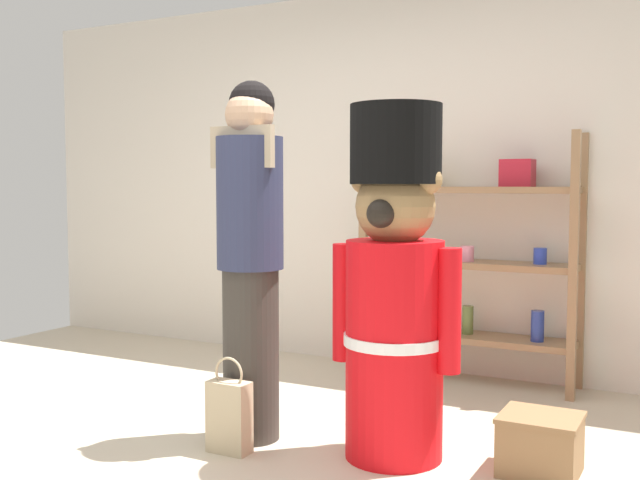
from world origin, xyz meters
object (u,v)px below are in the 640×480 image
(teddy_bear_guard, at_px, (395,289))
(shopping_bag, at_px, (229,415))
(display_crate, at_px, (540,444))
(person_shopper, at_px, (250,250))
(merchandise_shelf, at_px, (471,257))

(teddy_bear_guard, distance_m, shopping_bag, 0.98)
(teddy_bear_guard, relative_size, display_crate, 4.77)
(person_shopper, bearing_deg, merchandise_shelf, 67.92)
(shopping_bag, distance_m, display_crate, 1.41)
(person_shopper, bearing_deg, display_crate, 8.73)
(merchandise_shelf, xyz_separation_m, teddy_bear_guard, (0.08, -1.48, -0.02))
(teddy_bear_guard, xyz_separation_m, person_shopper, (-0.72, -0.09, 0.15))
(merchandise_shelf, height_order, teddy_bear_guard, teddy_bear_guard)
(display_crate, bearing_deg, person_shopper, -171.27)
(shopping_bag, relative_size, display_crate, 1.34)
(teddy_bear_guard, height_order, person_shopper, person_shopper)
(merchandise_shelf, height_order, shopping_bag, merchandise_shelf)
(person_shopper, distance_m, shopping_bag, 0.79)
(teddy_bear_guard, xyz_separation_m, display_crate, (0.64, 0.12, -0.66))
(merchandise_shelf, height_order, display_crate, merchandise_shelf)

